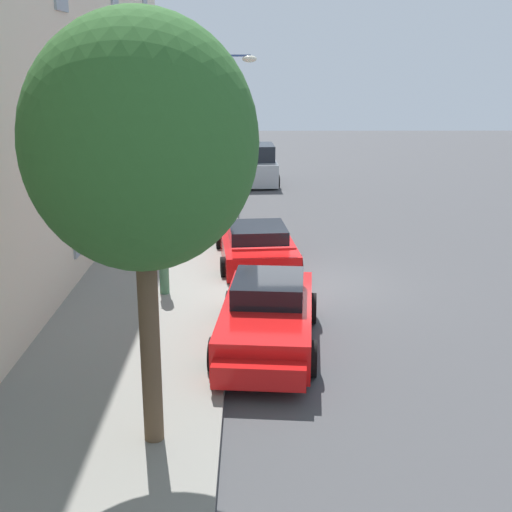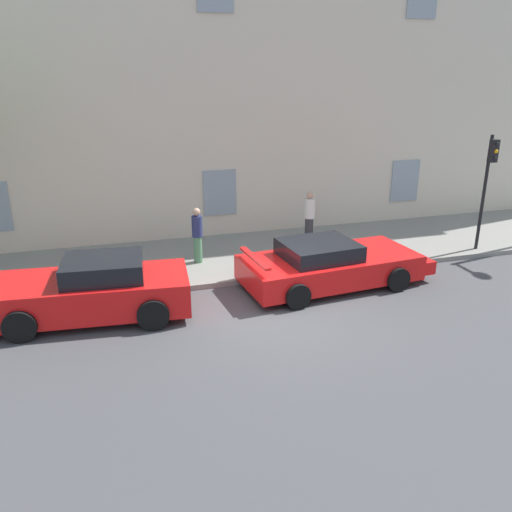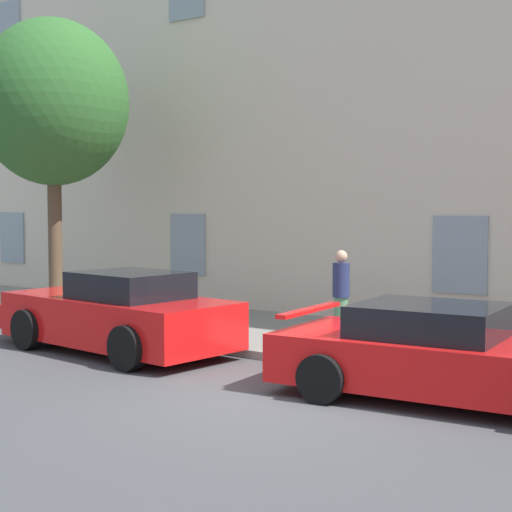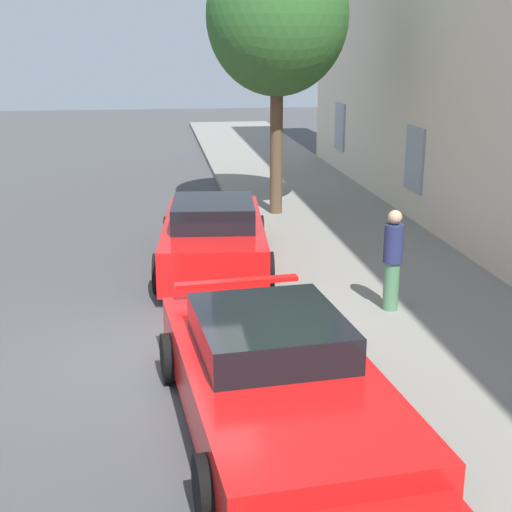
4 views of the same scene
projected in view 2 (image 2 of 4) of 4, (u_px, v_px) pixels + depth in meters
name	position (u px, v px, depth m)	size (l,w,h in m)	color
ground_plane	(278.00, 313.00, 12.42)	(80.00, 80.00, 0.00)	#444447
sidewalk	(236.00, 256.00, 16.01)	(60.00, 4.17, 0.14)	gray
building_facade	(204.00, 27.00, 17.22)	(34.78, 3.99, 13.48)	beige
sportscar_red_lead	(83.00, 292.00, 12.03)	(4.99, 2.39, 1.42)	red
sportscar_yellow_flank	(335.00, 264.00, 13.95)	(5.23, 2.59, 1.24)	red
traffic_light	(489.00, 173.00, 15.61)	(0.22, 0.36, 3.51)	black
pedestrian_admiring	(197.00, 234.00, 15.05)	(0.31, 0.31, 1.62)	#4C7F59
pedestrian_strolling	(309.00, 217.00, 16.80)	(0.45, 0.45, 1.68)	#333338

